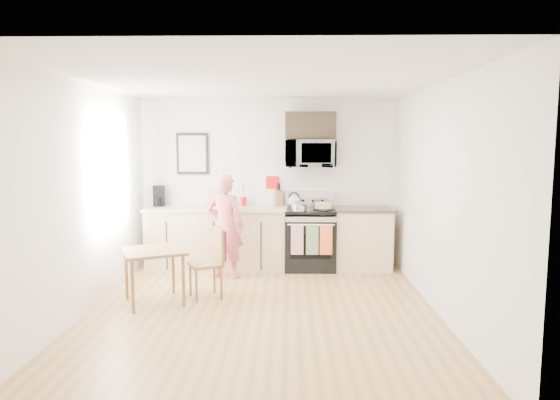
{
  "coord_description": "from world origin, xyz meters",
  "views": [
    {
      "loc": [
        0.31,
        -5.52,
        1.94
      ],
      "look_at": [
        0.19,
        1.0,
        1.17
      ],
      "focal_mm": 32.0,
      "sensor_mm": 36.0,
      "label": 1
    }
  ],
  "objects_px": {
    "chair": "(215,253)",
    "cake": "(323,206)",
    "range": "(310,240)",
    "person": "(225,226)",
    "microwave": "(310,153)",
    "dining_table": "(154,256)"
  },
  "relations": [
    {
      "from": "microwave",
      "to": "chair",
      "type": "height_order",
      "value": "microwave"
    },
    {
      "from": "microwave",
      "to": "cake",
      "type": "bearing_deg",
      "value": -38.27
    },
    {
      "from": "microwave",
      "to": "cake",
      "type": "distance_m",
      "value": 0.83
    },
    {
      "from": "range",
      "to": "person",
      "type": "distance_m",
      "value": 1.37
    },
    {
      "from": "dining_table",
      "to": "cake",
      "type": "distance_m",
      "value": 2.71
    },
    {
      "from": "range",
      "to": "dining_table",
      "type": "relative_size",
      "value": 1.44
    },
    {
      "from": "dining_table",
      "to": "cake",
      "type": "height_order",
      "value": "cake"
    },
    {
      "from": "cake",
      "to": "dining_table",
      "type": "bearing_deg",
      "value": -142.86
    },
    {
      "from": "range",
      "to": "person",
      "type": "xyz_separation_m",
      "value": [
        -1.23,
        -0.53,
        0.31
      ]
    },
    {
      "from": "microwave",
      "to": "cake",
      "type": "relative_size",
      "value": 2.43
    },
    {
      "from": "microwave",
      "to": "dining_table",
      "type": "xyz_separation_m",
      "value": [
        -1.94,
        -1.78,
        -1.18
      ]
    },
    {
      "from": "dining_table",
      "to": "chair",
      "type": "relative_size",
      "value": 0.92
    },
    {
      "from": "person",
      "to": "dining_table",
      "type": "height_order",
      "value": "person"
    },
    {
      "from": "microwave",
      "to": "chair",
      "type": "bearing_deg",
      "value": -129.17
    },
    {
      "from": "person",
      "to": "chair",
      "type": "bearing_deg",
      "value": 102.95
    },
    {
      "from": "chair",
      "to": "person",
      "type": "bearing_deg",
      "value": 64.44
    },
    {
      "from": "chair",
      "to": "cake",
      "type": "distance_m",
      "value": 2.03
    },
    {
      "from": "chair",
      "to": "microwave",
      "type": "bearing_deg",
      "value": 26.39
    },
    {
      "from": "dining_table",
      "to": "range",
      "type": "bearing_deg",
      "value": 40.74
    },
    {
      "from": "cake",
      "to": "range",
      "type": "bearing_deg",
      "value": 165.32
    },
    {
      "from": "person",
      "to": "range",
      "type": "bearing_deg",
      "value": -142.73
    },
    {
      "from": "person",
      "to": "chair",
      "type": "distance_m",
      "value": 0.91
    }
  ]
}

